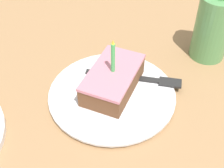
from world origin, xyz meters
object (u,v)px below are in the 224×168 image
bottle (214,25)px  cake_slice (113,79)px  fork (140,79)px  plate (112,95)px

bottle → cake_slice: bearing=-126.9°
fork → bottle: size_ratio=0.99×
plate → cake_slice: 0.03m
plate → fork: 0.07m
cake_slice → fork: cake_slice is taller
fork → cake_slice: bearing=-131.9°
plate → bottle: bearing=55.2°
cake_slice → fork: bearing=48.1°
plate → fork: (0.04, 0.06, 0.01)m
plate → bottle: size_ratio=1.26×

